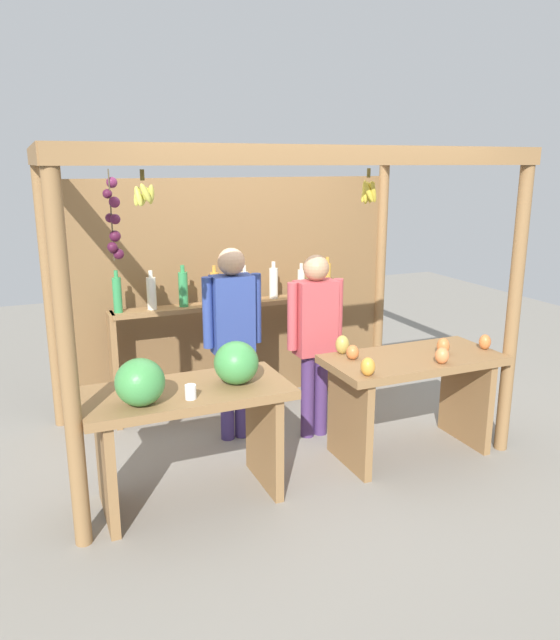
% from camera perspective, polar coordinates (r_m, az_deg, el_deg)
% --- Properties ---
extents(ground_plane, '(12.00, 12.00, 0.00)m').
position_cam_1_polar(ground_plane, '(5.15, -0.82, -10.74)').
color(ground_plane, gray).
rests_on(ground_plane, ground).
extents(market_stall, '(3.29, 1.96, 2.30)m').
position_cam_1_polar(market_stall, '(5.14, -2.81, 4.84)').
color(market_stall, olive).
rests_on(market_stall, ground).
extents(fruit_counter_left, '(1.33, 0.67, 1.08)m').
position_cam_1_polar(fruit_counter_left, '(3.99, -8.58, -7.92)').
color(fruit_counter_left, olive).
rests_on(fruit_counter_left, ground).
extents(fruit_counter_right, '(1.33, 0.65, 0.93)m').
position_cam_1_polar(fruit_counter_right, '(4.75, 12.16, -5.70)').
color(fruit_counter_right, olive).
rests_on(fruit_counter_right, ground).
extents(bottle_shelf_unit, '(2.11, 0.22, 1.36)m').
position_cam_1_polar(bottle_shelf_unit, '(5.44, -4.80, -0.07)').
color(bottle_shelf_unit, olive).
rests_on(bottle_shelf_unit, ground).
extents(vendor_man, '(0.48, 0.21, 1.57)m').
position_cam_1_polar(vendor_man, '(4.81, -4.46, -0.73)').
color(vendor_man, '#423273').
rests_on(vendor_man, ground).
extents(vendor_woman, '(0.48, 0.20, 1.51)m').
position_cam_1_polar(vendor_woman, '(4.86, 3.31, -1.04)').
color(vendor_woman, '#492E64').
rests_on(vendor_woman, ground).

